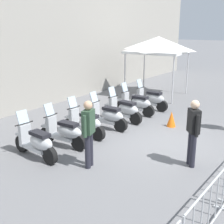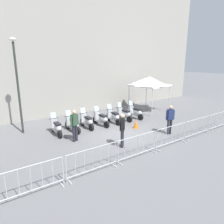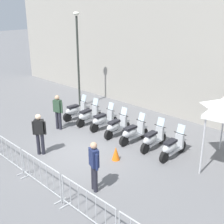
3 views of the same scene
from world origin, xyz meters
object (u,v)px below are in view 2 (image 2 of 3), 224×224
(barrier_segment_2, at_px, (137,147))
(barrier_segment_5, at_px, (218,121))
(motorcycle_5, at_px, (124,114))
(motorcycle_6, at_px, (136,112))
(motorcycle_3, at_px, (101,119))
(motorcycle_2, at_px, (87,122))
(street_lamp, at_px, (17,77))
(motorcycle_4, at_px, (114,117))
(barrier_segment_4, at_px, (197,128))
(officer_mid_plaza, at_px, (170,118))
(canopy_tent, at_px, (150,81))
(officer_near_row_end, at_px, (75,124))
(motorcycle_1, at_px, (73,125))
(traffic_cone, at_px, (136,124))
(barrier_segment_0, at_px, (31,181))
(barrier_segment_1, at_px, (93,161))
(motorcycle_0, at_px, (57,128))
(barrier_segment_3, at_px, (171,136))
(officer_by_barriers, at_px, (122,128))

(barrier_segment_2, distance_m, barrier_segment_5, 6.84)
(motorcycle_5, height_order, motorcycle_6, same)
(motorcycle_3, bearing_deg, motorcycle_2, 166.16)
(street_lamp, bearing_deg, motorcycle_3, -27.48)
(motorcycle_2, xyz_separation_m, street_lamp, (-3.29, 1.98, 2.85))
(motorcycle_4, distance_m, barrier_segment_4, 5.35)
(motorcycle_6, bearing_deg, officer_mid_plaza, -107.36)
(motorcycle_4, relative_size, canopy_tent, 0.59)
(officer_near_row_end, bearing_deg, motorcycle_3, 20.32)
(motorcycle_1, bearing_deg, traffic_cone, -33.78)
(motorcycle_5, xyz_separation_m, barrier_segment_2, (-3.82, -4.36, 0.07))
(barrier_segment_0, relative_size, barrier_segment_1, 1.00)
(barrier_segment_1, distance_m, officer_near_row_end, 3.51)
(motorcycle_5, bearing_deg, officer_near_row_end, -170.19)
(motorcycle_4, height_order, traffic_cone, motorcycle_4)
(motorcycle_2, bearing_deg, motorcycle_0, 173.12)
(barrier_segment_5, relative_size, officer_mid_plaza, 1.26)
(motorcycle_4, distance_m, canopy_tent, 4.98)
(motorcycle_0, bearing_deg, motorcycle_6, -8.49)
(motorcycle_0, xyz_separation_m, barrier_segment_0, (-3.34, -4.38, 0.07))
(motorcycle_0, distance_m, officer_near_row_end, 1.61)
(motorcycle_5, distance_m, barrier_segment_4, 5.06)
(motorcycle_6, relative_size, barrier_segment_2, 0.79)
(barrier_segment_3, height_order, officer_mid_plaza, officer_mid_plaza)
(motorcycle_5, bearing_deg, traffic_cone, -113.10)
(canopy_tent, bearing_deg, motorcycle_2, -179.73)
(officer_by_barriers, bearing_deg, traffic_cone, 27.12)
(traffic_cone, bearing_deg, motorcycle_6, 40.69)
(motorcycle_3, bearing_deg, motorcycle_1, 170.66)
(barrier_segment_5, bearing_deg, canopy_tent, 84.62)
(motorcycle_0, bearing_deg, motorcycle_1, -8.97)
(officer_near_row_end, bearing_deg, motorcycle_4, 13.15)
(motorcycle_5, xyz_separation_m, barrier_segment_3, (-1.57, -4.69, 0.07))
(motorcycle_0, relative_size, motorcycle_4, 1.00)
(motorcycle_2, xyz_separation_m, officer_by_barriers, (-0.45, -3.51, 0.53))
(motorcycle_4, xyz_separation_m, officer_by_barriers, (-2.43, -3.12, 0.53))
(motorcycle_2, relative_size, street_lamp, 0.32)
(motorcycle_1, height_order, traffic_cone, motorcycle_1)
(barrier_segment_0, xyz_separation_m, barrier_segment_5, (11.29, -1.64, 0.00))
(motorcycle_6, height_order, officer_mid_plaza, officer_mid_plaza)
(officer_near_row_end, distance_m, officer_mid_plaza, 5.46)
(barrier_segment_3, relative_size, barrier_segment_4, 1.00)
(motorcycle_2, height_order, traffic_cone, motorcycle_2)
(barrier_segment_1, xyz_separation_m, officer_mid_plaza, (5.97, 0.31, 0.45))
(motorcycle_2, height_order, street_lamp, street_lamp)
(barrier_segment_1, bearing_deg, officer_near_row_end, 67.34)
(motorcycle_4, relative_size, barrier_segment_4, 0.79)
(motorcycle_4, relative_size, street_lamp, 0.32)
(street_lamp, distance_m, officer_mid_plaza, 9.01)
(motorcycle_6, distance_m, barrier_segment_5, 5.49)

